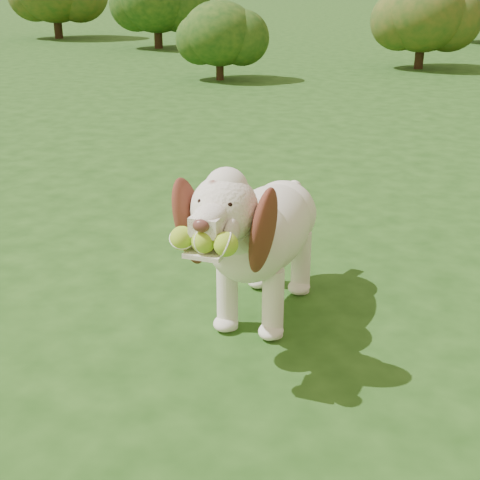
% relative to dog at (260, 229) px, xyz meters
% --- Properties ---
extents(ground, '(80.00, 80.00, 0.00)m').
position_rel_dog_xyz_m(ground, '(0.37, 0.20, -0.46)').
color(ground, '#1C3F12').
rests_on(ground, ground).
extents(dog, '(0.47, 1.32, 0.86)m').
position_rel_dog_xyz_m(dog, '(0.00, 0.00, 0.00)').
color(dog, white).
rests_on(dog, ground).
extents(shrub_a, '(1.12, 1.12, 1.16)m').
position_rel_dog_xyz_m(shrub_a, '(-3.30, 6.75, 0.22)').
color(shrub_a, '#382314').
rests_on(shrub_a, ground).
extents(shrub_b, '(1.46, 1.46, 1.51)m').
position_rel_dog_xyz_m(shrub_b, '(-0.73, 9.21, 0.43)').
color(shrub_b, '#382314').
rests_on(shrub_b, ground).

